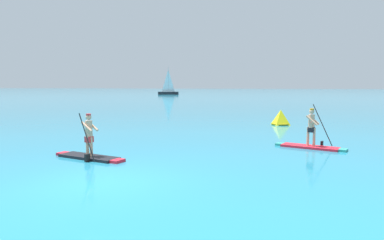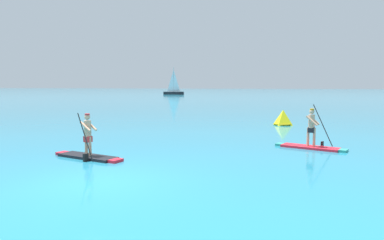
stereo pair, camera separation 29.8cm
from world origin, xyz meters
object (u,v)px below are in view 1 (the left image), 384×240
Objects in this scene: sailboat_left_horizon at (168,91)px; paddleboarder_far_right at (311,140)px; paddleboarder_mid_center at (89,150)px; race_marker_buoy at (281,118)px.

paddleboarder_far_right is at bearing -80.50° from sailboat_left_horizon.
sailboat_left_horizon reaches higher than paddleboarder_far_right.
race_marker_buoy is at bearing 77.91° from paddleboarder_mid_center.
sailboat_left_horizon reaches higher than race_marker_buoy.
sailboat_left_horizon is at bearing 111.79° from race_marker_buoy.
paddleboarder_mid_center is 9.15m from paddleboarder_far_right.
paddleboarder_far_right is at bearing -83.48° from race_marker_buoy.
race_marker_buoy is (-1.02, 8.90, 0.09)m from paddleboarder_far_right.
paddleboarder_mid_center is 1.04× the size of paddleboarder_far_right.
paddleboarder_far_right is 0.40× the size of sailboat_left_horizon.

